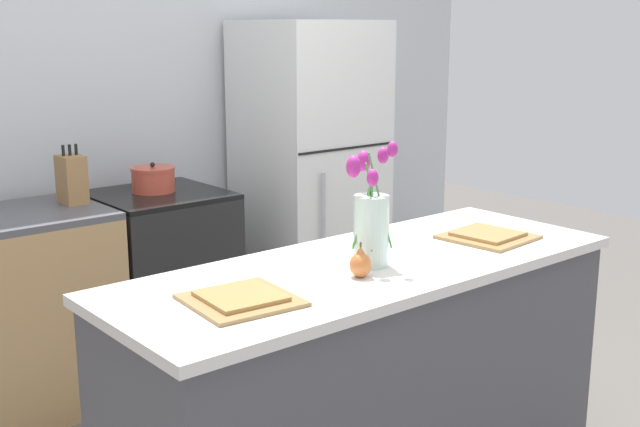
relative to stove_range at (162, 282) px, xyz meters
The scene contains 10 objects.
back_wall 0.99m from the stove_range, 104.01° to the left, with size 5.20×0.08×2.70m.
kitchen_island 1.60m from the stove_range, 93.58° to the right, with size 1.80×0.66×0.94m.
stove_range is the anchor object (origin of this frame).
refrigerator 1.03m from the stove_range, ahead, with size 0.68×0.67×1.73m.
flower_vase 1.75m from the stove_range, 94.20° to the right, with size 0.15×0.16×0.41m.
pear_figurine 1.79m from the stove_range, 97.68° to the right, with size 0.07×0.07×0.11m.
plate_setting_left 1.84m from the stove_range, 111.23° to the right, with size 0.31×0.31×0.02m.
plate_setting_right 1.78m from the stove_range, 75.02° to the right, with size 0.31×0.31×0.02m.
cooking_pot 0.52m from the stove_range, 95.06° to the left, with size 0.21×0.21×0.15m.
knife_block 0.70m from the stove_range, behind, with size 0.10×0.14×0.27m.
Camera 1 is at (-1.74, -1.83, 1.69)m, focal length 45.00 mm.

